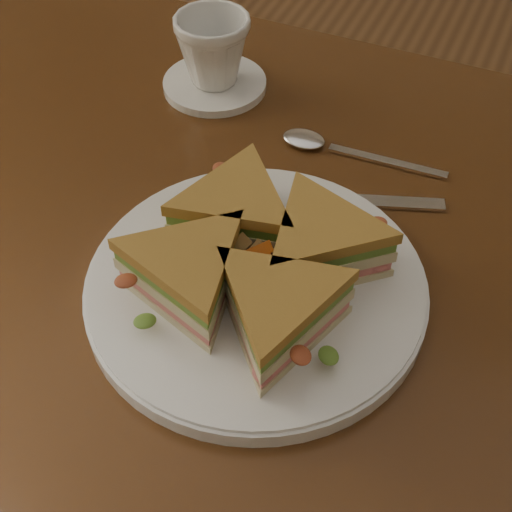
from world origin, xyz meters
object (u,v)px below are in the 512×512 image
object	(u,v)px
table	(272,320)
saucer	(215,84)
sandwich_wedges	(256,260)
plate	(256,288)
coffee_cup	(213,50)
knife	(331,200)
spoon	(324,145)

from	to	relation	value
table	saucer	bearing A→B (deg)	127.10
sandwich_wedges	table	bearing A→B (deg)	93.38
plate	coffee_cup	world-z (taller)	coffee_cup
knife	saucer	world-z (taller)	saucer
coffee_cup	table	bearing A→B (deg)	-49.05
knife	plate	bearing A→B (deg)	-117.81
knife	sandwich_wedges	bearing A→B (deg)	-117.81
sandwich_wedges	spoon	size ratio (longest dim) A/B	1.51
plate	sandwich_wedges	bearing A→B (deg)	-28.89
saucer	knife	bearing A→B (deg)	-34.22
plate	coffee_cup	size ratio (longest dim) A/B	3.45
table	sandwich_wedges	bearing A→B (deg)	-86.62
table	knife	distance (m)	0.14
spoon	coffee_cup	distance (m)	0.18
plate	spoon	distance (m)	0.22
sandwich_wedges	saucer	world-z (taller)	sandwich_wedges
table	coffee_cup	size ratio (longest dim) A/B	13.57
spoon	coffee_cup	xyz separation A→B (m)	(-0.16, 0.06, 0.05)
table	saucer	distance (m)	0.30
plate	saucer	world-z (taller)	plate
table	plate	distance (m)	0.12
knife	coffee_cup	size ratio (longest dim) A/B	2.34
knife	coffee_cup	bearing A→B (deg)	126.53
plate	spoon	bearing A→B (deg)	93.95
sandwich_wedges	knife	size ratio (longest dim) A/B	1.34
knife	spoon	bearing A→B (deg)	95.86
table	coffee_cup	world-z (taller)	coffee_cup
table	knife	xyz separation A→B (m)	(0.02, 0.09, 0.10)
spoon	saucer	bearing A→B (deg)	158.82
table	spoon	size ratio (longest dim) A/B	6.52
saucer	plate	bearing A→B (deg)	-57.54
sandwich_wedges	saucer	size ratio (longest dim) A/B	2.23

